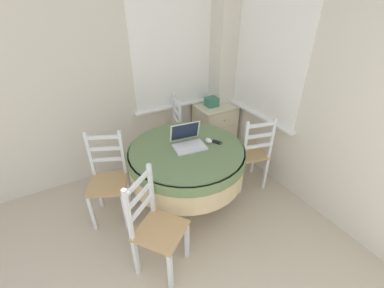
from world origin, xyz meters
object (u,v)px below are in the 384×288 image
dining_chair_near_right_window (251,154)px  dining_chair_left_flank (108,181)px  dining_chair_near_back_window (169,135)px  storage_box (212,102)px  cell_phone (217,142)px  round_dining_table (187,160)px  dining_chair_camera_near (156,228)px  computer_mouse (209,141)px  corner_cabinet (215,129)px  laptop (188,141)px

dining_chair_near_right_window → dining_chair_left_flank: (-1.63, 0.35, 0.00)m
dining_chair_near_back_window → dining_chair_near_right_window: size_ratio=1.00×
dining_chair_near_back_window → dining_chair_left_flank: (-0.97, -0.58, 0.00)m
dining_chair_left_flank → storage_box: 1.77m
cell_phone → storage_box: bearing=59.9°
round_dining_table → dining_chair_camera_near: size_ratio=1.28×
dining_chair_near_back_window → dining_chair_near_right_window: 1.13m
dining_chair_camera_near → storage_box: 2.04m
computer_mouse → dining_chair_camera_near: size_ratio=0.10×
corner_cabinet → storage_box: (-0.06, 0.02, 0.43)m
computer_mouse → dining_chair_camera_near: 1.08m
dining_chair_left_flank → corner_cabinet: dining_chair_left_flank is taller
storage_box → laptop: bearing=-136.0°
computer_mouse → dining_chair_camera_near: dining_chair_camera_near is taller
dining_chair_near_right_window → dining_chair_near_back_window: bearing=125.5°
laptop → dining_chair_camera_near: bearing=-136.5°
cell_phone → dining_chair_left_flank: bearing=164.9°
laptop → computer_mouse: laptop is taller
dining_chair_near_back_window → dining_chair_camera_near: 1.60m
dining_chair_near_back_window → dining_chair_left_flank: bearing=-149.2°
dining_chair_near_right_window → dining_chair_camera_near: size_ratio=1.00×
laptop → dining_chair_near_right_window: laptop is taller
dining_chair_left_flank → corner_cabinet: 1.80m
cell_phone → dining_chair_near_right_window: bearing=-4.6°
corner_cabinet → dining_chair_camera_near: bearing=-137.8°
laptop → corner_cabinet: (0.87, 0.76, -0.43)m
storage_box → cell_phone: bearing=-120.1°
computer_mouse → laptop: bearing=166.0°
dining_chair_near_right_window → dining_chair_camera_near: bearing=-161.8°
dining_chair_near_right_window → storage_box: size_ratio=6.04×
dining_chair_left_flank → dining_chair_near_right_window: bearing=-12.0°
cell_phone → dining_chair_near_right_window: 0.58m
computer_mouse → dining_chair_near_right_window: size_ratio=0.10×
laptop → dining_chair_near_back_window: size_ratio=0.37×
dining_chair_camera_near → computer_mouse: bearing=32.7°
computer_mouse → storage_box: bearing=55.0°
cell_phone → dining_chair_near_right_window: (0.49, -0.04, -0.29)m
round_dining_table → dining_chair_left_flank: bearing=162.9°
cell_phone → computer_mouse: bearing=150.7°
dining_chair_near_back_window → corner_cabinet: bearing=-1.6°
cell_phone → storage_box: 1.02m
round_dining_table → laptop: size_ratio=3.46×
cell_phone → dining_chair_camera_near: (-0.94, -0.51, -0.29)m
dining_chair_left_flank → dining_chair_near_back_window: bearing=30.8°
dining_chair_left_flank → cell_phone: bearing=-15.1°
cell_phone → corner_cabinet: bearing=56.4°
round_dining_table → dining_chair_near_back_window: size_ratio=1.28×
dining_chair_near_right_window → corner_cabinet: bearing=85.0°
dining_chair_near_back_window → laptop: bearing=-99.6°
storage_box → corner_cabinet: bearing=-15.9°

